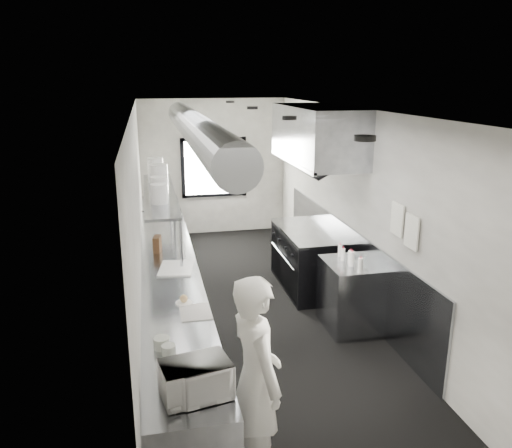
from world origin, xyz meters
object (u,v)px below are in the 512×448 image
cutting_board (176,268)px  plate_stack_b (159,188)px  knife_block (157,244)px  plate_stack_d (156,170)px  deli_tub_a (169,350)px  deli_tub_b (162,343)px  plate_stack_a (159,194)px  prep_counter (172,305)px  line_cook (256,379)px  range (309,259)px  squeeze_bottle_b (352,259)px  plate_stack_c (159,177)px  small_plate (184,303)px  squeeze_bottle_e (340,250)px  bottle_station (350,295)px  microwave (196,380)px  squeeze_bottle_a (360,265)px  squeeze_bottle_d (343,254)px  far_work_table (161,225)px  pass_shelf (160,195)px  exhaust_hood (317,135)px  squeeze_bottle_c (350,257)px

cutting_board → plate_stack_b: bearing=97.5°
knife_block → plate_stack_d: (0.05, 1.50, 0.76)m
deli_tub_a → cutting_board: size_ratio=0.23×
deli_tub_b → plate_stack_a: 2.78m
prep_counter → cutting_board: size_ratio=11.08×
line_cook → plate_stack_d: 4.89m
range → plate_stack_a: plate_stack_a is taller
plate_stack_d → squeeze_bottle_b: size_ratio=2.03×
knife_block → plate_stack_c: size_ratio=0.57×
deli_tub_a → small_plate: 1.03m
plate_stack_a → squeeze_bottle_e: plate_stack_a is taller
line_cook → prep_counter: bearing=0.2°
deli_tub_b → plate_stack_b: bearing=87.8°
plate_stack_b → plate_stack_c: plate_stack_c is taller
bottle_station → plate_stack_a: bearing=157.0°
microwave → plate_stack_d: (-0.13, 4.93, 0.73)m
range → plate_stack_d: bearing=154.2°
bottle_station → deli_tub_b: 3.02m
microwave → plate_stack_c: bearing=80.1°
plate_stack_b → squeeze_bottle_b: bearing=-31.0°
plate_stack_a → squeeze_bottle_a: 2.79m
knife_block → bottle_station: bearing=-10.7°
squeeze_bottle_d → far_work_table: bearing=120.4°
far_work_table → squeeze_bottle_d: 4.42m
range → far_work_table: 3.32m
pass_shelf → far_work_table: size_ratio=2.50×
bottle_station → plate_stack_a: 2.86m
prep_counter → line_cook: size_ratio=3.41×
deli_tub_b → cutting_board: 1.95m
exhaust_hood → pass_shelf: 2.46m
prep_counter → plate_stack_b: bearing=92.9°
microwave → deli_tub_a: bearing=93.7°
far_work_table → deli_tub_b: bearing=-91.7°
plate_stack_d → squeeze_bottle_d: size_ratio=2.42×
bottle_station → squeeze_bottle_d: squeeze_bottle_d is taller
microwave → squeeze_bottle_e: (2.18, 2.71, -0.06)m
squeeze_bottle_a → squeeze_bottle_c: size_ratio=1.05×
bottle_station → squeeze_bottle_a: 0.64m
cutting_board → plate_stack_d: size_ratio=1.38×
squeeze_bottle_a → squeeze_bottle_e: squeeze_bottle_a is taller
microwave → prep_counter: bearing=80.1°
small_plate → microwave: bearing=-91.3°
prep_counter → cutting_board: cutting_board is taller
squeeze_bottle_e → squeeze_bottle_c: bearing=-85.4°
pass_shelf → plate_stack_b: bearing=-91.7°
knife_block → cutting_board: bearing=-62.4°
line_cook → plate_stack_d: (-0.63, 4.77, 0.89)m
line_cook → deli_tub_b: 0.94m
pass_shelf → range: size_ratio=1.88×
prep_counter → plate_stack_d: bearing=91.9°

